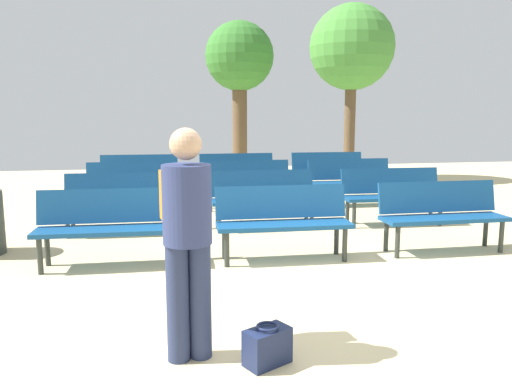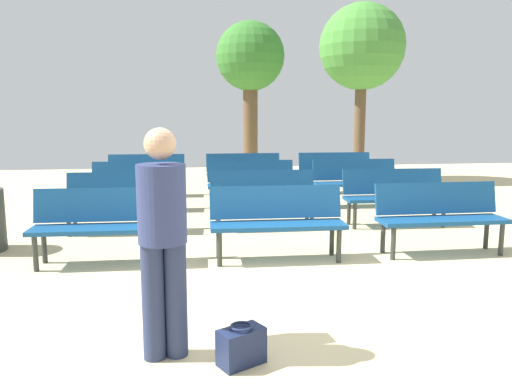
{
  "view_description": "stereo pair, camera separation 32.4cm",
  "coord_description": "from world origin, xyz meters",
  "px_view_note": "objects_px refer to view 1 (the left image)",
  "views": [
    {
      "loc": [
        -1.34,
        -4.18,
        1.75
      ],
      "look_at": [
        0.0,
        3.23,
        0.55
      ],
      "focal_mm": 35.29,
      "sensor_mm": 36.0,
      "label": 1
    },
    {
      "loc": [
        -1.02,
        -4.23,
        1.75
      ],
      "look_at": [
        0.0,
        3.23,
        0.55
      ],
      "focal_mm": 35.29,
      "sensor_mm": 36.0,
      "label": 2
    }
  ],
  "objects_px": {
    "bench_r0_c1": "(283,218)",
    "bench_r0_c2": "(442,212)",
    "bench_r1_c1": "(263,195)",
    "bench_r2_c0": "(132,183)",
    "bench_r0_c0": "(108,223)",
    "bench_r2_c2": "(350,179)",
    "bench_r1_c2": "(392,192)",
    "bench_r1_c0": "(120,199)",
    "tree_0": "(352,49)",
    "tree_1": "(239,60)",
    "visitor_with_backpack": "(187,230)",
    "bench_r3_c0": "(139,173)",
    "handbag": "(267,346)",
    "bench_r3_c2": "(328,169)",
    "bench_r3_c1": "(237,171)"
  },
  "relations": [
    {
      "from": "bench_r1_c0",
      "to": "bench_r1_c2",
      "type": "distance_m",
      "value": 4.18
    },
    {
      "from": "bench_r0_c2",
      "to": "bench_r1_c2",
      "type": "distance_m",
      "value": 1.59
    },
    {
      "from": "bench_r0_c0",
      "to": "bench_r3_c0",
      "type": "distance_m",
      "value": 4.87
    },
    {
      "from": "bench_r2_c0",
      "to": "tree_0",
      "type": "bearing_deg",
      "value": 34.19
    },
    {
      "from": "bench_r1_c0",
      "to": "bench_r3_c0",
      "type": "distance_m",
      "value": 3.27
    },
    {
      "from": "bench_r3_c2",
      "to": "handbag",
      "type": "relative_size",
      "value": 4.41
    },
    {
      "from": "bench_r2_c2",
      "to": "handbag",
      "type": "height_order",
      "value": "bench_r2_c2"
    },
    {
      "from": "bench_r2_c2",
      "to": "tree_0",
      "type": "relative_size",
      "value": 0.36
    },
    {
      "from": "handbag",
      "to": "bench_r0_c1",
      "type": "bearing_deg",
      "value": 74.4
    },
    {
      "from": "bench_r0_c1",
      "to": "bench_r2_c2",
      "type": "relative_size",
      "value": 1.0
    },
    {
      "from": "bench_r2_c2",
      "to": "bench_r3_c2",
      "type": "bearing_deg",
      "value": 87.95
    },
    {
      "from": "bench_r0_c1",
      "to": "bench_r0_c2",
      "type": "bearing_deg",
      "value": 1.6
    },
    {
      "from": "bench_r0_c1",
      "to": "bench_r3_c1",
      "type": "distance_m",
      "value": 4.93
    },
    {
      "from": "bench_r2_c0",
      "to": "bench_r3_c0",
      "type": "xyz_separation_m",
      "value": [
        0.05,
        1.6,
        0.0
      ]
    },
    {
      "from": "bench_r0_c1",
      "to": "bench_r1_c2",
      "type": "distance_m",
      "value": 2.67
    },
    {
      "from": "tree_1",
      "to": "visitor_with_backpack",
      "type": "height_order",
      "value": "tree_1"
    },
    {
      "from": "bench_r1_c1",
      "to": "bench_r2_c2",
      "type": "relative_size",
      "value": 1.0
    },
    {
      "from": "bench_r0_c0",
      "to": "bench_r1_c1",
      "type": "xyz_separation_m",
      "value": [
        2.13,
        1.58,
        0.0
      ]
    },
    {
      "from": "bench_r0_c0",
      "to": "bench_r3_c1",
      "type": "height_order",
      "value": "same"
    },
    {
      "from": "bench_r0_c0",
      "to": "bench_r2_c2",
      "type": "xyz_separation_m",
      "value": [
        4.13,
        3.18,
        0.0
      ]
    },
    {
      "from": "bench_r1_c0",
      "to": "bench_r1_c2",
      "type": "xyz_separation_m",
      "value": [
        4.18,
        -0.11,
        0.0
      ]
    },
    {
      "from": "bench_r0_c2",
      "to": "visitor_with_backpack",
      "type": "bearing_deg",
      "value": -145.24
    },
    {
      "from": "bench_r1_c1",
      "to": "bench_r2_c0",
      "type": "distance_m",
      "value": 2.66
    },
    {
      "from": "bench_r2_c0",
      "to": "bench_r2_c2",
      "type": "relative_size",
      "value": 1.01
    },
    {
      "from": "bench_r0_c0",
      "to": "visitor_with_backpack",
      "type": "relative_size",
      "value": 0.98
    },
    {
      "from": "bench_r1_c1",
      "to": "bench_r1_c2",
      "type": "xyz_separation_m",
      "value": [
        2.06,
        -0.08,
        0.0
      ]
    },
    {
      "from": "bench_r0_c1",
      "to": "visitor_with_backpack",
      "type": "relative_size",
      "value": 0.98
    },
    {
      "from": "bench_r0_c1",
      "to": "bench_r3_c1",
      "type": "relative_size",
      "value": 1.01
    },
    {
      "from": "bench_r1_c0",
      "to": "bench_r2_c0",
      "type": "relative_size",
      "value": 1.0
    },
    {
      "from": "bench_r1_c2",
      "to": "tree_1",
      "type": "distance_m",
      "value": 7.79
    },
    {
      "from": "bench_r1_c2",
      "to": "bench_r2_c2",
      "type": "height_order",
      "value": "same"
    },
    {
      "from": "bench_r0_c0",
      "to": "bench_r3_c2",
      "type": "height_order",
      "value": "same"
    },
    {
      "from": "bench_r3_c2",
      "to": "tree_0",
      "type": "height_order",
      "value": "tree_0"
    },
    {
      "from": "bench_r1_c0",
      "to": "tree_0",
      "type": "distance_m",
      "value": 7.83
    },
    {
      "from": "bench_r0_c1",
      "to": "bench_r2_c2",
      "type": "height_order",
      "value": "same"
    },
    {
      "from": "tree_0",
      "to": "handbag",
      "type": "distance_m",
      "value": 10.51
    },
    {
      "from": "bench_r1_c1",
      "to": "bench_r3_c0",
      "type": "bearing_deg",
      "value": 122.11
    },
    {
      "from": "visitor_with_backpack",
      "to": "bench_r1_c1",
      "type": "bearing_deg",
      "value": -116.9
    },
    {
      "from": "bench_r2_c0",
      "to": "bench_r3_c2",
      "type": "height_order",
      "value": "same"
    },
    {
      "from": "bench_r1_c1",
      "to": "bench_r2_c2",
      "type": "height_order",
      "value": "same"
    },
    {
      "from": "bench_r3_c0",
      "to": "bench_r3_c2",
      "type": "xyz_separation_m",
      "value": [
        4.1,
        -0.08,
        0.0
      ]
    },
    {
      "from": "tree_1",
      "to": "visitor_with_backpack",
      "type": "relative_size",
      "value": 2.61
    },
    {
      "from": "bench_r2_c2",
      "to": "tree_0",
      "type": "xyz_separation_m",
      "value": [
        1.23,
        3.39,
        2.83
      ]
    },
    {
      "from": "tree_1",
      "to": "bench_r3_c0",
      "type": "bearing_deg",
      "value": -125.39
    },
    {
      "from": "bench_r1_c0",
      "to": "bench_r3_c0",
      "type": "relative_size",
      "value": 1.0
    },
    {
      "from": "bench_r2_c0",
      "to": "bench_r3_c0",
      "type": "bearing_deg",
      "value": 90.63
    },
    {
      "from": "bench_r2_c0",
      "to": "visitor_with_backpack",
      "type": "xyz_separation_m",
      "value": [
        0.73,
        -5.65,
        0.43
      ]
    },
    {
      "from": "visitor_with_backpack",
      "to": "bench_r2_c2",
      "type": "bearing_deg",
      "value": -129.3
    },
    {
      "from": "bench_r0_c0",
      "to": "tree_1",
      "type": "distance_m",
      "value": 9.51
    },
    {
      "from": "bench_r1_c1",
      "to": "bench_r1_c2",
      "type": "height_order",
      "value": "same"
    }
  ]
}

